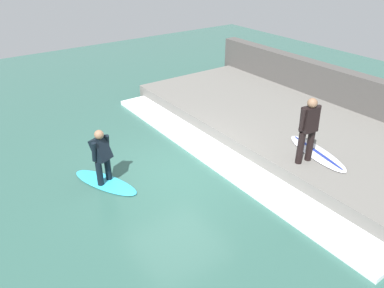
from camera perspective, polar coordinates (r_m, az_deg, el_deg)
ground_plane at (r=9.69m, az=-2.43°, el=-4.46°), size 28.00×28.00×0.00m
concrete_ledge at (r=11.95m, az=13.89°, el=2.74°), size 4.40×10.53×0.47m
back_wall at (r=13.59m, az=21.14°, el=7.37°), size 0.50×11.06×1.59m
wave_foam_crest at (r=10.33m, az=3.83°, el=-1.77°), size 0.95×10.00×0.14m
surfboard_riding at (r=9.53m, az=-13.07°, el=-5.71°), size 1.29×2.00×0.06m
surfer_riding at (r=9.10m, az=-13.62°, el=-1.49°), size 0.51×0.53×1.41m
surfer_waiting_near at (r=9.25m, az=17.32°, el=2.46°), size 0.57×0.31×1.67m
surfboard_waiting_near at (r=10.10m, az=18.49°, el=-1.28°), size 1.02×2.11×0.07m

